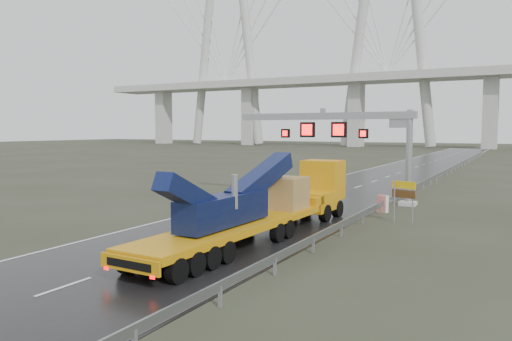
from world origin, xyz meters
The scene contains 7 objects.
ground centered at (0.00, 0.00, 0.00)m, with size 400.00×400.00×0.00m, color #2B2D20.
road centered at (0.00, 40.00, 0.01)m, with size 11.00×200.00×0.02m, color black.
guardrail centered at (6.10, 30.00, 0.70)m, with size 0.20×140.00×1.40m, color gray, non-canonical shape.
sign_gantry centered at (2.10, 17.99, 5.61)m, with size 14.90×1.20×7.42m.
heavy_haul_truck centered at (2.48, 4.23, 1.72)m, with size 3.42×19.03×4.45m.
exit_sign_pair centered at (8.14, 10.53, 1.85)m, with size 1.49×0.52×2.64m.
striped_barrier centered at (6.00, 14.00, 0.60)m, with size 0.71×0.38×1.19m, color red.
Camera 1 is at (14.62, -20.26, 5.75)m, focal length 35.00 mm.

